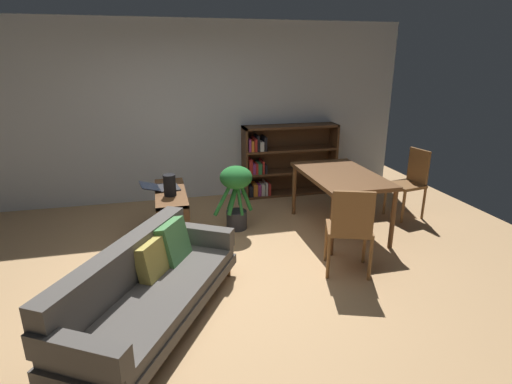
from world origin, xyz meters
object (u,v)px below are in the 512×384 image
object	(u,v)px
dining_table	(340,179)
dining_chair_far	(411,180)
fabric_couch	(148,285)
dining_chair_near	(350,226)
bookshelf	(282,161)
open_laptop	(162,187)
media_console	(172,216)
potted_floor_plant	(236,189)
desk_speaker	(170,185)

from	to	relation	value
dining_table	dining_chair_far	bearing A→B (deg)	10.17
fabric_couch	dining_chair_near	xyz separation A→B (m)	(2.00, 0.29, 0.21)
dining_table	bookshelf	distance (m)	1.64
open_laptop	dining_chair_near	distance (m)	2.31
media_console	bookshelf	distance (m)	2.34
potted_floor_plant	dining_chair_far	distance (m)	2.47
dining_chair_near	bookshelf	bearing A→B (deg)	87.24
bookshelf	fabric_couch	bearing A→B (deg)	-125.38
media_console	dining_chair_far	distance (m)	3.31
fabric_couch	bookshelf	xyz separation A→B (m)	(2.13, 3.00, 0.22)
desk_speaker	potted_floor_plant	world-z (taller)	desk_speaker
bookshelf	dining_table	bearing A→B (deg)	-80.76
media_console	potted_floor_plant	xyz separation A→B (m)	(0.83, 0.14, 0.24)
dining_chair_far	bookshelf	world-z (taller)	bookshelf
dining_table	dining_chair_near	bearing A→B (deg)	-109.71
fabric_couch	desk_speaker	xyz separation A→B (m)	(0.27, 1.43, 0.43)
media_console	fabric_couch	bearing A→B (deg)	-99.71
dining_chair_near	dining_chair_far	bearing A→B (deg)	39.71
open_laptop	dining_chair_far	world-z (taller)	dining_chair_far
desk_speaker	bookshelf	world-z (taller)	bookshelf
open_laptop	dining_chair_near	world-z (taller)	dining_chair_near
dining_chair_near	bookshelf	xyz separation A→B (m)	(0.13, 2.70, 0.01)
fabric_couch	bookshelf	bearing A→B (deg)	54.62
media_console	open_laptop	size ratio (longest dim) A/B	2.20
dining_chair_far	bookshelf	distance (m)	2.01
potted_floor_plant	dining_chair_near	world-z (taller)	dining_chair_near
open_laptop	dining_table	world-z (taller)	dining_table
media_console	dining_table	world-z (taller)	dining_table
open_laptop	potted_floor_plant	bearing A→B (deg)	0.99
open_laptop	desk_speaker	xyz separation A→B (m)	(0.09, -0.29, 0.10)
fabric_couch	dining_table	distance (m)	2.79
media_console	desk_speaker	xyz separation A→B (m)	(-0.01, -0.17, 0.45)
potted_floor_plant	open_laptop	bearing A→B (deg)	-179.01
media_console	potted_floor_plant	size ratio (longest dim) A/B	1.29
dining_chair_far	desk_speaker	bearing A→B (deg)	-176.99
desk_speaker	dining_table	bearing A→B (deg)	-1.02
desk_speaker	dining_chair_near	distance (m)	2.08
potted_floor_plant	dining_chair_near	xyz separation A→B (m)	(0.89, -1.44, -0.01)
open_laptop	bookshelf	size ratio (longest dim) A/B	0.32
bookshelf	potted_floor_plant	bearing A→B (deg)	-128.97
desk_speaker	open_laptop	bearing A→B (deg)	107.00
media_console	open_laptop	xyz separation A→B (m)	(-0.10, 0.12, 0.35)
media_console	dining_table	bearing A→B (deg)	-5.51
media_console	dining_chair_far	bearing A→B (deg)	0.13
fabric_couch	media_console	size ratio (longest dim) A/B	1.88
dining_chair_near	dining_chair_far	distance (m)	2.04
dining_chair_near	dining_table	bearing A→B (deg)	70.29
desk_speaker	dining_chair_far	xyz separation A→B (m)	(3.30, 0.17, -0.23)
fabric_couch	dining_chair_near	distance (m)	2.03
fabric_couch	open_laptop	bearing A→B (deg)	84.10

